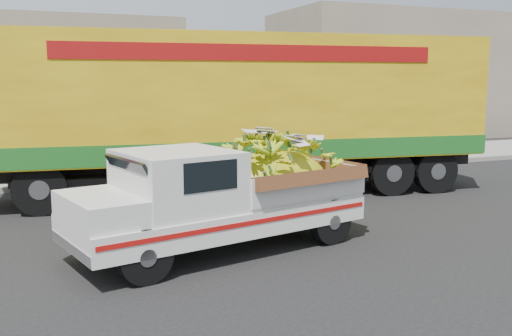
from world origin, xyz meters
name	(u,v)px	position (x,y,z in m)	size (l,w,h in m)	color
ground	(332,252)	(0.00, 0.00, 0.00)	(100.00, 100.00, 0.00)	black
curb	(201,177)	(0.00, 7.43, 0.07)	(60.00, 0.25, 0.15)	gray
sidewalk	(182,167)	(0.00, 9.53, 0.07)	(60.00, 4.00, 0.14)	gray
building_right	(414,76)	(14.00, 16.43, 3.00)	(14.00, 6.00, 6.00)	gray
pickup_truck	(239,193)	(-1.30, 0.85, 0.91)	(5.11, 2.82, 1.70)	black
semi_trailer	(242,107)	(0.31, 4.97, 2.12)	(12.04, 3.91, 3.80)	black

